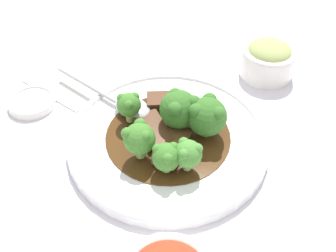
{
  "coord_description": "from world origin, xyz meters",
  "views": [
    {
      "loc": [
        0.26,
        -0.29,
        0.41
      ],
      "look_at": [
        0.0,
        0.0,
        0.03
      ],
      "focal_mm": 42.0,
      "sensor_mm": 36.0,
      "label": 1
    }
  ],
  "objects_px": {
    "broccoli_floret_1": "(181,110)",
    "side_bowl_appetizer": "(268,59)",
    "beef_strip_2": "(164,101)",
    "broccoli_floret_2": "(129,105)",
    "broccoli_floret_4": "(188,153)",
    "main_plate": "(168,138)",
    "beef_strip_1": "(153,129)",
    "broccoli_floret_3": "(207,116)",
    "beef_strip_0": "(173,146)",
    "broccoli_floret_5": "(166,157)",
    "sauce_dish": "(32,102)",
    "serving_spoon": "(123,105)",
    "broccoli_floret_0": "(138,137)"
  },
  "relations": [
    {
      "from": "beef_strip_1",
      "to": "broccoli_floret_4",
      "type": "xyz_separation_m",
      "value": [
        0.08,
        -0.02,
        0.02
      ]
    },
    {
      "from": "sauce_dish",
      "to": "main_plate",
      "type": "bearing_deg",
      "value": 21.25
    },
    {
      "from": "beef_strip_1",
      "to": "side_bowl_appetizer",
      "type": "height_order",
      "value": "side_bowl_appetizer"
    },
    {
      "from": "broccoli_floret_1",
      "to": "broccoli_floret_2",
      "type": "height_order",
      "value": "broccoli_floret_1"
    },
    {
      "from": "broccoli_floret_5",
      "to": "serving_spoon",
      "type": "bearing_deg",
      "value": 160.58
    },
    {
      "from": "beef_strip_0",
      "to": "side_bowl_appetizer",
      "type": "bearing_deg",
      "value": 91.92
    },
    {
      "from": "side_bowl_appetizer",
      "to": "broccoli_floret_4",
      "type": "bearing_deg",
      "value": -80.38
    },
    {
      "from": "beef_strip_0",
      "to": "sauce_dish",
      "type": "bearing_deg",
      "value": -164.22
    },
    {
      "from": "beef_strip_0",
      "to": "broccoli_floret_4",
      "type": "height_order",
      "value": "broccoli_floret_4"
    },
    {
      "from": "broccoli_floret_3",
      "to": "beef_strip_2",
      "type": "bearing_deg",
      "value": 176.61
    },
    {
      "from": "main_plate",
      "to": "beef_strip_1",
      "type": "relative_size",
      "value": 3.68
    },
    {
      "from": "beef_strip_0",
      "to": "beef_strip_1",
      "type": "distance_m",
      "value": 0.04
    },
    {
      "from": "broccoli_floret_1",
      "to": "sauce_dish",
      "type": "distance_m",
      "value": 0.25
    },
    {
      "from": "beef_strip_2",
      "to": "sauce_dish",
      "type": "xyz_separation_m",
      "value": [
        -0.17,
        -0.13,
        -0.02
      ]
    },
    {
      "from": "broccoli_floret_4",
      "to": "side_bowl_appetizer",
      "type": "height_order",
      "value": "broccoli_floret_4"
    },
    {
      "from": "main_plate",
      "to": "broccoli_floret_1",
      "type": "height_order",
      "value": "broccoli_floret_1"
    },
    {
      "from": "broccoli_floret_3",
      "to": "broccoli_floret_2",
      "type": "bearing_deg",
      "value": -151.32
    },
    {
      "from": "beef_strip_0",
      "to": "broccoli_floret_5",
      "type": "xyz_separation_m",
      "value": [
        0.02,
        -0.03,
        0.02
      ]
    },
    {
      "from": "beef_strip_1",
      "to": "broccoli_floret_4",
      "type": "height_order",
      "value": "broccoli_floret_4"
    },
    {
      "from": "beef_strip_1",
      "to": "serving_spoon",
      "type": "xyz_separation_m",
      "value": [
        -0.07,
        0.01,
        0.0
      ]
    },
    {
      "from": "broccoli_floret_2",
      "to": "broccoli_floret_4",
      "type": "xyz_separation_m",
      "value": [
        0.12,
        -0.01,
        -0.0
      ]
    },
    {
      "from": "beef_strip_1",
      "to": "broccoli_floret_1",
      "type": "relative_size",
      "value": 1.33
    },
    {
      "from": "beef_strip_1",
      "to": "broccoli_floret_3",
      "type": "height_order",
      "value": "broccoli_floret_3"
    },
    {
      "from": "serving_spoon",
      "to": "beef_strip_0",
      "type": "bearing_deg",
      "value": -6.23
    },
    {
      "from": "broccoli_floret_0",
      "to": "broccoli_floret_3",
      "type": "bearing_deg",
      "value": 65.86
    },
    {
      "from": "broccoli_floret_1",
      "to": "broccoli_floret_2",
      "type": "relative_size",
      "value": 1.25
    },
    {
      "from": "broccoli_floret_1",
      "to": "sauce_dish",
      "type": "height_order",
      "value": "broccoli_floret_1"
    },
    {
      "from": "broccoli_floret_4",
      "to": "broccoli_floret_3",
      "type": "bearing_deg",
      "value": 108.25
    },
    {
      "from": "broccoli_floret_0",
      "to": "sauce_dish",
      "type": "height_order",
      "value": "broccoli_floret_0"
    },
    {
      "from": "broccoli_floret_4",
      "to": "beef_strip_2",
      "type": "bearing_deg",
      "value": 146.14
    },
    {
      "from": "broccoli_floret_4",
      "to": "main_plate",
      "type": "bearing_deg",
      "value": 154.03
    },
    {
      "from": "main_plate",
      "to": "serving_spoon",
      "type": "distance_m",
      "value": 0.09
    },
    {
      "from": "beef_strip_0",
      "to": "broccoli_floret_5",
      "type": "bearing_deg",
      "value": -61.14
    },
    {
      "from": "broccoli_floret_1",
      "to": "sauce_dish",
      "type": "xyz_separation_m",
      "value": [
        -0.22,
        -0.11,
        -0.04
      ]
    },
    {
      "from": "broccoli_floret_0",
      "to": "broccoli_floret_1",
      "type": "xyz_separation_m",
      "value": [
        0.01,
        0.08,
        0.0
      ]
    },
    {
      "from": "broccoli_floret_1",
      "to": "broccoli_floret_5",
      "type": "distance_m",
      "value": 0.08
    },
    {
      "from": "beef_strip_2",
      "to": "broccoli_floret_0",
      "type": "xyz_separation_m",
      "value": [
        0.04,
        -0.1,
        0.03
      ]
    },
    {
      "from": "broccoli_floret_5",
      "to": "beef_strip_2",
      "type": "bearing_deg",
      "value": 133.86
    },
    {
      "from": "broccoli_floret_4",
      "to": "beef_strip_1",
      "type": "bearing_deg",
      "value": 166.98
    },
    {
      "from": "broccoli_floret_0",
      "to": "broccoli_floret_2",
      "type": "height_order",
      "value": "broccoli_floret_0"
    },
    {
      "from": "broccoli_floret_5",
      "to": "broccoli_floret_3",
      "type": "bearing_deg",
      "value": 92.39
    },
    {
      "from": "beef_strip_2",
      "to": "serving_spoon",
      "type": "relative_size",
      "value": 0.3
    },
    {
      "from": "beef_strip_1",
      "to": "broccoli_floret_5",
      "type": "distance_m",
      "value": 0.07
    },
    {
      "from": "broccoli_floret_4",
      "to": "broccoli_floret_1",
      "type": "bearing_deg",
      "value": 137.39
    },
    {
      "from": "broccoli_floret_1",
      "to": "serving_spoon",
      "type": "height_order",
      "value": "broccoli_floret_1"
    },
    {
      "from": "broccoli_floret_1",
      "to": "side_bowl_appetizer",
      "type": "relative_size",
      "value": 0.64
    },
    {
      "from": "main_plate",
      "to": "beef_strip_0",
      "type": "height_order",
      "value": "beef_strip_0"
    },
    {
      "from": "broccoli_floret_0",
      "to": "broccoli_floret_4",
      "type": "relative_size",
      "value": 1.18
    },
    {
      "from": "broccoli_floret_0",
      "to": "side_bowl_appetizer",
      "type": "relative_size",
      "value": 0.58
    },
    {
      "from": "beef_strip_2",
      "to": "broccoli_floret_2",
      "type": "bearing_deg",
      "value": -102.84
    }
  ]
}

